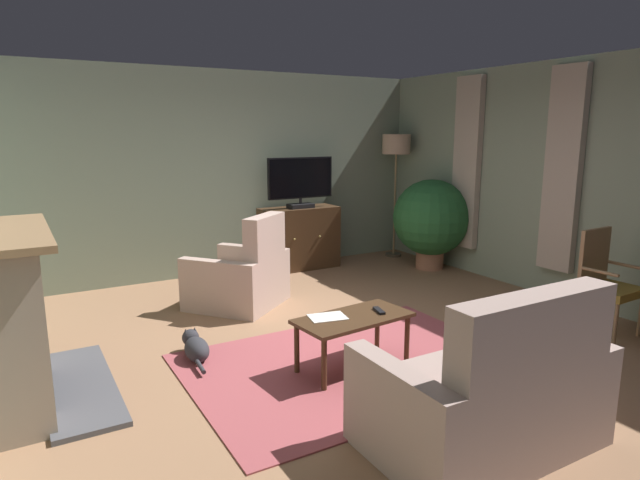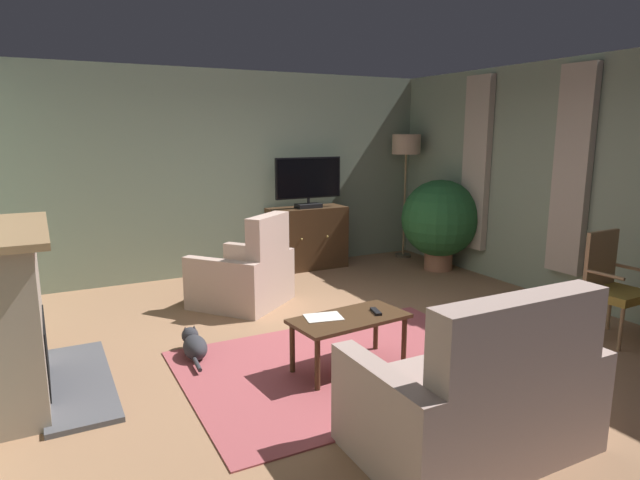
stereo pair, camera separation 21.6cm
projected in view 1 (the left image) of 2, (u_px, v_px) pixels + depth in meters
ground_plane at (341, 342)px, 5.17m from camera, size 6.51×6.52×0.04m
wall_back at (225, 174)px, 7.44m from camera, size 6.51×0.10×2.77m
wall_right_with_window at (557, 181)px, 6.36m from camera, size 0.10×6.52×2.77m
curtain_panel_near at (563, 170)px, 6.16m from camera, size 0.10×0.44×2.33m
curtain_panel_far at (467, 163)px, 7.43m from camera, size 0.10×0.44×2.33m
rug_central at (353, 363)px, 4.63m from camera, size 2.76×1.96×0.01m
fireplace at (13, 323)px, 3.87m from camera, size 0.90×1.53×1.29m
tv_cabinet at (299, 239)px, 7.81m from camera, size 1.13×0.49×0.89m
television at (300, 181)px, 7.59m from camera, size 1.00×0.20×0.71m
coffee_table at (353, 323)px, 4.48m from camera, size 1.02×0.57×0.46m
tv_remote at (379, 311)px, 4.57m from camera, size 0.09×0.18×0.02m
folded_newspaper at (328, 317)px, 4.44m from camera, size 0.34×0.28×0.01m
sofa_floral at (488, 396)px, 3.36m from camera, size 1.46×0.92×1.08m
armchair_angled_to_table at (241, 278)px, 6.15m from camera, size 1.30×1.30×1.06m
side_chair_mid_row at (605, 280)px, 5.26m from camera, size 0.52×0.46×1.03m
potted_plant_leafy_by_curtain at (431, 219)px, 7.73m from camera, size 1.10×1.10×1.29m
cat at (196, 347)px, 4.72m from camera, size 0.22×0.68×0.22m
floor_lamp at (396, 150)px, 8.31m from camera, size 0.43×0.43×1.91m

